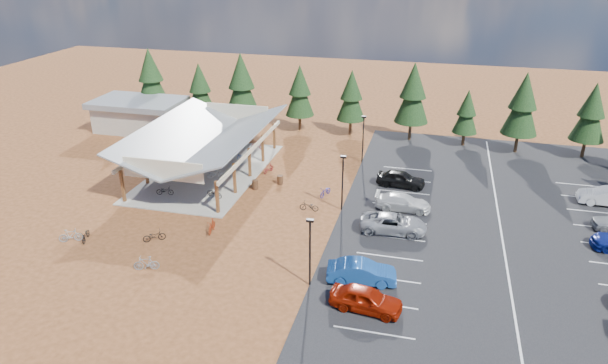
{
  "coord_description": "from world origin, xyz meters",
  "views": [
    {
      "loc": [
        12.4,
        -40.69,
        21.78
      ],
      "look_at": [
        1.59,
        1.76,
        2.42
      ],
      "focal_mm": 32.0,
      "sensor_mm": 36.0,
      "label": 1
    }
  ],
  "objects_px": {
    "lamp_post_0": "(310,248)",
    "bike_pavilion": "(206,138)",
    "car_9": "(607,196)",
    "bike_8": "(86,235)",
    "trash_bin_1": "(280,180)",
    "car_0": "(366,299)",
    "outbuilding": "(139,114)",
    "lamp_post_2": "(363,136)",
    "bike_2": "(200,161)",
    "bike_0": "(165,191)",
    "bike_3": "(208,152)",
    "car_2": "(393,223)",
    "bike_6": "(235,156)",
    "bike_9": "(71,236)",
    "bike_12": "(154,236)",
    "bike_7": "(258,145)",
    "bike_14": "(326,191)",
    "bike_16": "(309,206)",
    "bike_1": "(179,171)",
    "bike_15": "(269,168)",
    "bike_13": "(146,263)",
    "car_1": "(362,272)",
    "car_3": "(403,202)",
    "bike_11": "(212,226)",
    "car_4": "(401,179)",
    "bike_5": "(216,173)",
    "bike_4": "(214,193)",
    "lamp_post_1": "(343,179)",
    "trash_bin_0": "(255,185)"
  },
  "relations": [
    {
      "from": "bike_6",
      "to": "car_0",
      "type": "xyz_separation_m",
      "value": [
        17.72,
        -22.69,
        0.26
      ]
    },
    {
      "from": "bike_15",
      "to": "car_1",
      "type": "distance_m",
      "value": 21.29
    },
    {
      "from": "bike_12",
      "to": "bike_13",
      "type": "relative_size",
      "value": 0.97
    },
    {
      "from": "car_1",
      "to": "car_2",
      "type": "height_order",
      "value": "car_1"
    },
    {
      "from": "bike_8",
      "to": "car_4",
      "type": "height_order",
      "value": "car_4"
    },
    {
      "from": "bike_14",
      "to": "bike_13",
      "type": "bearing_deg",
      "value": -103.6
    },
    {
      "from": "lamp_post_2",
      "to": "bike_7",
      "type": "distance_m",
      "value": 12.39
    },
    {
      "from": "trash_bin_0",
      "to": "bike_5",
      "type": "bearing_deg",
      "value": 165.27
    },
    {
      "from": "lamp_post_0",
      "to": "lamp_post_2",
      "type": "xyz_separation_m",
      "value": [
        0.0,
        24.0,
        0.0
      ]
    },
    {
      "from": "bike_9",
      "to": "bike_11",
      "type": "relative_size",
      "value": 1.01
    },
    {
      "from": "bike_0",
      "to": "bike_3",
      "type": "xyz_separation_m",
      "value": [
        -0.16,
        10.38,
        0.02
      ]
    },
    {
      "from": "lamp_post_0",
      "to": "bike_6",
      "type": "distance_m",
      "value": 24.99
    },
    {
      "from": "bike_1",
      "to": "bike_6",
      "type": "xyz_separation_m",
      "value": [
        3.96,
        5.48,
        0.0
      ]
    },
    {
      "from": "car_2",
      "to": "trash_bin_1",
      "type": "bearing_deg",
      "value": 56.63
    },
    {
      "from": "outbuilding",
      "to": "bike_2",
      "type": "xyz_separation_m",
      "value": [
        12.4,
        -9.47,
        -1.46
      ]
    },
    {
      "from": "bike_16",
      "to": "car_9",
      "type": "xyz_separation_m",
      "value": [
        25.82,
        7.78,
        0.4
      ]
    },
    {
      "from": "bike_2",
      "to": "bike_3",
      "type": "distance_m",
      "value": 2.6
    },
    {
      "from": "trash_bin_1",
      "to": "bike_11",
      "type": "xyz_separation_m",
      "value": [
        -2.68,
        -10.64,
        0.1
      ]
    },
    {
      "from": "car_9",
      "to": "bike_8",
      "type": "bearing_deg",
      "value": -65.45
    },
    {
      "from": "bike_7",
      "to": "bike_14",
      "type": "xyz_separation_m",
      "value": [
        10.14,
        -10.15,
        -0.11
      ]
    },
    {
      "from": "bike_pavilion",
      "to": "bike_5",
      "type": "distance_m",
      "value": 3.81
    },
    {
      "from": "car_0",
      "to": "car_3",
      "type": "distance_m",
      "value": 15.16
    },
    {
      "from": "trash_bin_1",
      "to": "bike_15",
      "type": "relative_size",
      "value": 0.57
    },
    {
      "from": "bike_9",
      "to": "bike_12",
      "type": "height_order",
      "value": "bike_9"
    },
    {
      "from": "lamp_post_2",
      "to": "bike_2",
      "type": "height_order",
      "value": "lamp_post_2"
    },
    {
      "from": "lamp_post_1",
      "to": "car_2",
      "type": "bearing_deg",
      "value": -31.73
    },
    {
      "from": "trash_bin_1",
      "to": "car_0",
      "type": "xyz_separation_m",
      "value": [
        11.1,
        -17.85,
        0.39
      ]
    },
    {
      "from": "bike_13",
      "to": "bike_16",
      "type": "bearing_deg",
      "value": 123.48
    },
    {
      "from": "outbuilding",
      "to": "lamp_post_0",
      "type": "relative_size",
      "value": 2.14
    },
    {
      "from": "bike_1",
      "to": "bike_13",
      "type": "height_order",
      "value": "bike_13"
    },
    {
      "from": "car_1",
      "to": "car_3",
      "type": "xyz_separation_m",
      "value": [
        1.84,
        12.1,
        -0.09
      ]
    },
    {
      "from": "trash_bin_0",
      "to": "bike_3",
      "type": "bearing_deg",
      "value": 139.1
    },
    {
      "from": "car_2",
      "to": "bike_pavilion",
      "type": "bearing_deg",
      "value": 65.53
    },
    {
      "from": "bike_4",
      "to": "car_9",
      "type": "distance_m",
      "value": 35.75
    },
    {
      "from": "lamp_post_1",
      "to": "car_4",
      "type": "relative_size",
      "value": 1.11
    },
    {
      "from": "bike_16",
      "to": "car_1",
      "type": "xyz_separation_m",
      "value": [
        6.18,
        -9.86,
        0.39
      ]
    },
    {
      "from": "trash_bin_1",
      "to": "bike_5",
      "type": "height_order",
      "value": "bike_5"
    },
    {
      "from": "outbuilding",
      "to": "bike_7",
      "type": "xyz_separation_m",
      "value": [
        16.86,
        -3.43,
        -1.45
      ]
    },
    {
      "from": "bike_11",
      "to": "car_3",
      "type": "distance_m",
      "value": 16.84
    },
    {
      "from": "lamp_post_0",
      "to": "bike_pavilion",
      "type": "bearing_deg",
      "value": 131.42
    },
    {
      "from": "bike_1",
      "to": "bike_12",
      "type": "height_order",
      "value": "bike_1"
    },
    {
      "from": "bike_2",
      "to": "car_0",
      "type": "distance_m",
      "value": 29.09
    },
    {
      "from": "bike_0",
      "to": "car_3",
      "type": "bearing_deg",
      "value": -94.53
    },
    {
      "from": "bike_14",
      "to": "outbuilding",
      "type": "bearing_deg",
      "value": 172.31
    },
    {
      "from": "bike_9",
      "to": "outbuilding",
      "type": "bearing_deg",
      "value": -8.23
    },
    {
      "from": "bike_0",
      "to": "bike_7",
      "type": "relative_size",
      "value": 1.03
    },
    {
      "from": "bike_pavilion",
      "to": "trash_bin_1",
      "type": "relative_size",
      "value": 21.56
    },
    {
      "from": "bike_14",
      "to": "bike_15",
      "type": "xyz_separation_m",
      "value": [
        -6.92,
        4.11,
        0.01
      ]
    },
    {
      "from": "bike_7",
      "to": "bike_14",
      "type": "bearing_deg",
      "value": -130.41
    },
    {
      "from": "lamp_post_0",
      "to": "bike_14",
      "type": "xyz_separation_m",
      "value": [
        -2.0,
        14.43,
        -2.51
      ]
    }
  ]
}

